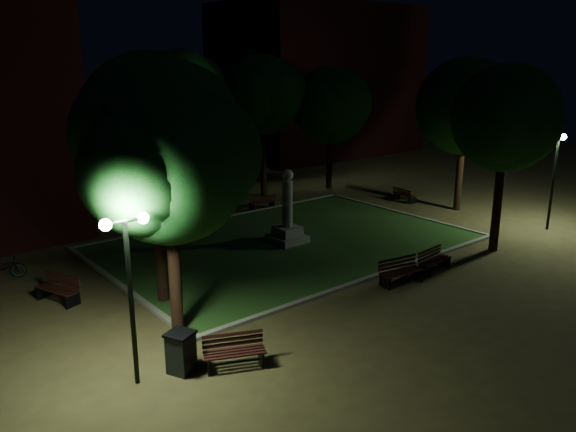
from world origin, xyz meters
name	(u,v)px	position (x,y,z in m)	size (l,w,h in m)	color
ground	(318,255)	(0.00, 0.00, 0.00)	(80.00, 80.00, 0.00)	#4E4226
lawn	(287,243)	(0.00, 2.00, 0.04)	(15.00, 10.00, 0.08)	#284C1D
lawn_kerb	(287,242)	(0.00, 2.00, 0.06)	(15.40, 10.40, 0.12)	slate
monument	(287,222)	(0.00, 2.00, 0.96)	(1.40, 1.40, 3.20)	gray
building_far	(318,81)	(18.00, 20.00, 6.00)	(16.00, 10.00, 12.00)	#4D1516
tree_west	(172,163)	(-7.60, -2.39, 5.00)	(5.41, 4.42, 7.22)	black
tree_north_wl	(126,101)	(-3.09, 10.67, 5.73)	(4.63, 3.78, 7.64)	black
tree_north_er	(264,95)	(4.67, 9.76, 5.81)	(5.44, 4.44, 8.04)	black
tree_ne	(332,105)	(9.06, 8.86, 5.06)	(5.66, 4.62, 7.37)	black
tree_east	(466,106)	(10.74, 0.73, 5.43)	(6.05, 4.94, 7.90)	black
tree_se	(508,118)	(6.21, -4.15, 5.49)	(5.23, 4.27, 7.63)	black
tree_far_north	(182,89)	(-0.20, 10.25, 6.26)	(4.90, 4.00, 8.27)	black
tree_extra	(156,127)	(-6.90, -0.13, 5.74)	(5.54, 4.52, 8.00)	black
lamppost_sw	(128,268)	(-9.76, -4.09, 3.02)	(1.18, 0.28, 4.29)	black
lamppost_se	(555,164)	(10.86, -4.09, 3.11)	(1.18, 0.28, 4.44)	black
lamppost_ne	(329,133)	(10.43, 10.48, 3.16)	(1.18, 0.28, 4.52)	black
bench_near_left	(400,272)	(0.26, -4.03, 0.43)	(1.75, 0.87, 0.92)	black
bench_near_right	(434,261)	(2.21, -4.00, 0.40)	(1.58, 0.68, 0.84)	black
bench_west_near	(234,352)	(-7.48, -4.97, 0.41)	(1.68, 1.16, 0.87)	black
bench_left_side	(59,290)	(-9.64, 2.07, 0.42)	(1.09, 1.71, 0.89)	black
bench_right_side	(404,195)	(9.80, 3.64, 0.36)	(0.65, 1.45, 0.77)	black
bench_far_side	(262,203)	(2.59, 7.26, 0.37)	(1.44, 0.58, 0.78)	black
trash_bin	(181,352)	(-8.66, -4.32, 0.56)	(0.85, 0.85, 1.10)	black
bicycle	(2,268)	(-10.56, 5.44, 0.42)	(0.55, 1.58, 0.83)	black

